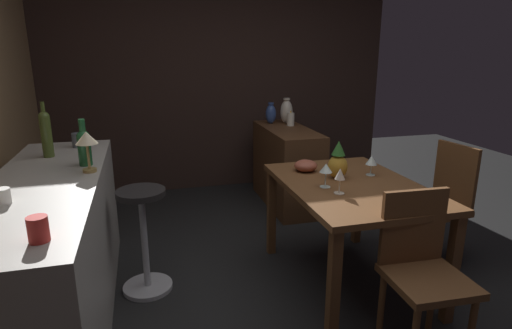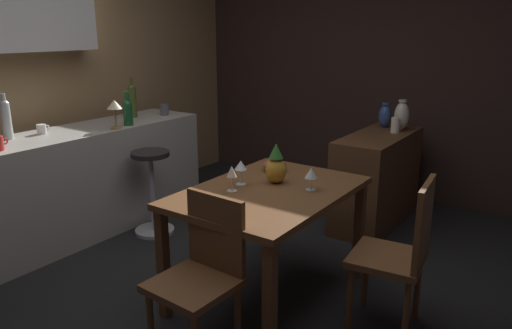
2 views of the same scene
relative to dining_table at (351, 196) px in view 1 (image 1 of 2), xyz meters
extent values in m
plane|color=black|center=(-0.10, 0.32, -0.65)|extent=(9.00, 9.00, 0.00)
cube|color=#33231E|center=(2.45, 0.62, 0.65)|extent=(0.10, 4.40, 2.60)
cube|color=brown|center=(0.00, 0.00, 0.07)|extent=(1.24, 0.87, 0.04)
cube|color=brown|center=(-0.57, 0.38, -0.30)|extent=(0.06, 0.06, 0.70)
cube|color=brown|center=(0.57, 0.38, -0.30)|extent=(0.06, 0.06, 0.70)
cube|color=brown|center=(-0.57, -0.38, -0.30)|extent=(0.06, 0.06, 0.70)
cube|color=brown|center=(0.57, -0.38, -0.30)|extent=(0.06, 0.06, 0.70)
cube|color=#B2ADA3|center=(0.06, 1.89, -0.20)|extent=(2.10, 0.60, 0.90)
cube|color=#56351E|center=(1.60, -0.11, -0.24)|extent=(1.10, 0.44, 0.82)
cube|color=brown|center=(-0.78, -0.05, -0.20)|extent=(0.42, 0.42, 0.04)
cube|color=brown|center=(-0.60, -0.06, 0.02)|extent=(0.05, 0.38, 0.44)
cylinder|color=brown|center=(-0.63, -0.22, -0.43)|extent=(0.04, 0.04, 0.43)
cylinder|color=brown|center=(-0.61, 0.10, -0.43)|extent=(0.04, 0.04, 0.43)
cube|color=brown|center=(0.10, -0.75, -0.21)|extent=(0.44, 0.44, 0.04)
cube|color=brown|center=(0.12, -0.93, 0.03)|extent=(0.38, 0.07, 0.49)
cylinder|color=brown|center=(-0.08, -0.61, -0.44)|extent=(0.04, 0.04, 0.42)
cylinder|color=brown|center=(0.24, -0.58, -0.44)|extent=(0.04, 0.04, 0.42)
cylinder|color=brown|center=(-0.04, -0.93, -0.44)|extent=(0.04, 0.04, 0.42)
cylinder|color=brown|center=(0.28, -0.89, -0.44)|extent=(0.04, 0.04, 0.42)
cylinder|color=#262323|center=(0.28, 1.37, 0.06)|extent=(0.32, 0.32, 0.04)
cylinder|color=silver|center=(0.28, 1.37, -0.30)|extent=(0.04, 0.04, 0.69)
cylinder|color=silver|center=(0.28, 1.37, -0.63)|extent=(0.34, 0.34, 0.03)
cylinder|color=silver|center=(-0.02, 0.20, 0.09)|extent=(0.07, 0.07, 0.00)
cylinder|color=silver|center=(-0.02, 0.20, 0.14)|extent=(0.01, 0.01, 0.10)
cone|color=silver|center=(-0.02, 0.20, 0.22)|extent=(0.08, 0.08, 0.06)
cylinder|color=silver|center=(-0.16, 0.17, 0.09)|extent=(0.07, 0.07, 0.00)
cylinder|color=silver|center=(-0.16, 0.17, 0.14)|extent=(0.01, 0.01, 0.09)
cone|color=silver|center=(-0.16, 0.17, 0.22)|extent=(0.06, 0.06, 0.07)
cylinder|color=silver|center=(0.14, -0.22, 0.09)|extent=(0.06, 0.06, 0.00)
cylinder|color=silver|center=(0.14, -0.22, 0.13)|extent=(0.01, 0.01, 0.07)
cone|color=silver|center=(0.14, -0.22, 0.20)|extent=(0.08, 0.08, 0.06)
ellipsoid|color=gold|center=(0.14, 0.04, 0.17)|extent=(0.14, 0.14, 0.17)
cone|color=#2D6B28|center=(0.14, 0.04, 0.31)|extent=(0.10, 0.10, 0.10)
ellipsoid|color=#9E4C38|center=(0.36, 0.19, 0.13)|extent=(0.17, 0.17, 0.08)
cylinder|color=#475623|center=(0.64, 1.96, 0.39)|extent=(0.07, 0.07, 0.27)
sphere|color=#475623|center=(0.64, 1.96, 0.52)|extent=(0.07, 0.07, 0.07)
cylinder|color=#475623|center=(0.64, 1.96, 0.59)|extent=(0.03, 0.03, 0.08)
cylinder|color=#1E592D|center=(0.35, 1.69, 0.34)|extent=(0.08, 0.08, 0.18)
sphere|color=#1E592D|center=(0.35, 1.69, 0.43)|extent=(0.08, 0.08, 0.08)
cylinder|color=#1E592D|center=(0.35, 1.69, 0.50)|extent=(0.04, 0.04, 0.09)
cylinder|color=white|center=(-0.28, 1.99, 0.29)|extent=(0.07, 0.07, 0.08)
torus|color=white|center=(-0.23, 1.99, 0.29)|extent=(0.05, 0.01, 0.05)
cylinder|color=red|center=(-0.77, 1.74, 0.30)|extent=(0.08, 0.08, 0.10)
torus|color=red|center=(-0.72, 1.74, 0.31)|extent=(0.05, 0.01, 0.05)
cylinder|color=#515660|center=(0.89, 1.81, 0.30)|extent=(0.08, 0.08, 0.11)
torus|color=#515660|center=(0.94, 1.81, 0.31)|extent=(0.05, 0.01, 0.05)
cylinder|color=#A58447|center=(0.18, 1.65, 0.26)|extent=(0.08, 0.08, 0.02)
cylinder|color=#A58447|center=(0.18, 1.65, 0.35)|extent=(0.02, 0.02, 0.15)
cone|color=beige|center=(0.18, 1.65, 0.46)|extent=(0.13, 0.13, 0.07)
cylinder|color=white|center=(1.74, -0.19, 0.24)|extent=(0.08, 0.08, 0.14)
ellipsoid|color=yellow|center=(1.74, -0.19, 0.32)|extent=(0.01, 0.01, 0.03)
ellipsoid|color=#334C8C|center=(1.92, -0.03, 0.28)|extent=(0.11, 0.11, 0.21)
cylinder|color=#334C8C|center=(1.92, -0.03, 0.39)|extent=(0.06, 0.06, 0.02)
ellipsoid|color=beige|center=(1.89, -0.19, 0.30)|extent=(0.13, 0.13, 0.26)
cylinder|color=beige|center=(1.89, -0.19, 0.44)|extent=(0.07, 0.07, 0.02)
camera|label=1|loc=(-2.40, 1.32, 0.97)|focal=29.38mm
camera|label=2|loc=(-2.40, -1.58, 1.07)|focal=33.85mm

